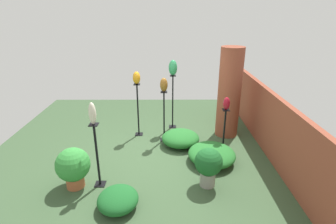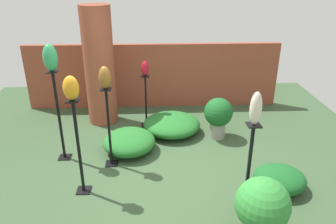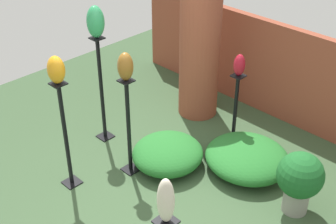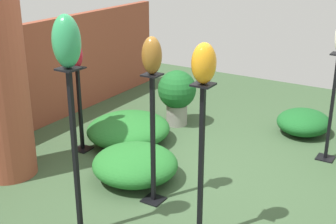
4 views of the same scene
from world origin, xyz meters
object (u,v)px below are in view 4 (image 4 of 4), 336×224
(pedestal_ivory, at_px, (331,112))
(art_vase_bronze, at_px, (152,55))
(pedestal_amber, at_px, (201,172))
(art_vase_amber, at_px, (204,63))
(art_vase_ruby, at_px, (76,55))
(pedestal_bronze, at_px, (153,145))
(potted_plant_front_right, at_px, (177,93))
(pedestal_jade, at_px, (76,163))
(art_vase_jade, at_px, (66,41))
(pedestal_ruby, at_px, (80,113))

(pedestal_ivory, distance_m, art_vase_bronze, 2.41)
(pedestal_amber, xyz_separation_m, art_vase_amber, (-0.00, 0.00, 0.92))
(art_vase_bronze, relative_size, art_vase_ruby, 1.17)
(pedestal_ivory, bearing_deg, art_vase_amber, 166.32)
(pedestal_bronze, bearing_deg, pedestal_ivory, -33.19)
(art_vase_bronze, height_order, potted_plant_front_right, art_vase_bronze)
(pedestal_ivory, bearing_deg, pedestal_jade, 151.51)
(pedestal_amber, relative_size, art_vase_amber, 4.40)
(pedestal_ivory, height_order, art_vase_ruby, art_vase_ruby)
(pedestal_ivory, relative_size, art_vase_jade, 3.08)
(pedestal_jade, bearing_deg, art_vase_bronze, -16.03)
(pedestal_jade, bearing_deg, art_vase_amber, -62.02)
(art_vase_jade, height_order, art_vase_bronze, art_vase_jade)
(pedestal_ivory, xyz_separation_m, potted_plant_front_right, (0.02, 2.07, -0.13))
(pedestal_bronze, distance_m, art_vase_amber, 1.23)
(pedestal_amber, height_order, art_vase_bronze, art_vase_bronze)
(art_vase_jade, xyz_separation_m, art_vase_bronze, (0.82, -0.23, -0.25))
(art_vase_jade, bearing_deg, art_vase_bronze, -16.03)
(pedestal_jade, height_order, pedestal_bronze, pedestal_jade)
(art_vase_bronze, height_order, art_vase_amber, art_vase_amber)
(pedestal_ruby, distance_m, art_vase_amber, 2.53)
(art_vase_ruby, bearing_deg, pedestal_jade, -139.15)
(pedestal_ruby, height_order, potted_plant_front_right, pedestal_ruby)
(pedestal_jade, bearing_deg, pedestal_ruby, 40.85)
(pedestal_amber, relative_size, potted_plant_front_right, 1.81)
(pedestal_ruby, distance_m, art_vase_ruby, 0.72)
(pedestal_amber, distance_m, art_vase_jade, 1.50)
(pedestal_jade, relative_size, pedestal_ruby, 1.45)
(pedestal_jade, relative_size, pedestal_bronze, 1.16)
(pedestal_jade, xyz_separation_m, art_vase_amber, (0.49, -0.92, 0.87))
(pedestal_ruby, height_order, art_vase_amber, art_vase_amber)
(art_vase_bronze, bearing_deg, pedestal_jade, 163.97)
(pedestal_amber, height_order, art_vase_amber, art_vase_amber)
(art_vase_amber, bearing_deg, pedestal_jade, 117.98)
(pedestal_ruby, bearing_deg, pedestal_ivory, -63.43)
(pedestal_amber, bearing_deg, art_vase_jade, 117.98)
(pedestal_bronze, height_order, art_vase_ruby, art_vase_ruby)
(art_vase_jade, bearing_deg, pedestal_jade, -14.04)
(art_vase_amber, bearing_deg, pedestal_ruby, 67.41)
(pedestal_ruby, xyz_separation_m, art_vase_amber, (-0.88, -2.10, 1.10))
(art_vase_bronze, bearing_deg, potted_plant_front_right, 24.19)
(potted_plant_front_right, bearing_deg, art_vase_amber, -145.24)
(pedestal_jade, height_order, potted_plant_front_right, pedestal_jade)
(pedestal_bronze, distance_m, pedestal_ruby, 1.52)
(pedestal_ruby, bearing_deg, art_vase_amber, -112.59)
(pedestal_amber, xyz_separation_m, potted_plant_front_right, (2.22, 1.54, -0.19))
(pedestal_ivory, height_order, pedestal_jade, pedestal_jade)
(potted_plant_front_right, bearing_deg, pedestal_amber, -145.24)
(pedestal_bronze, height_order, potted_plant_front_right, pedestal_bronze)
(art_vase_jade, xyz_separation_m, art_vase_amber, (0.49, -0.92, -0.15))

